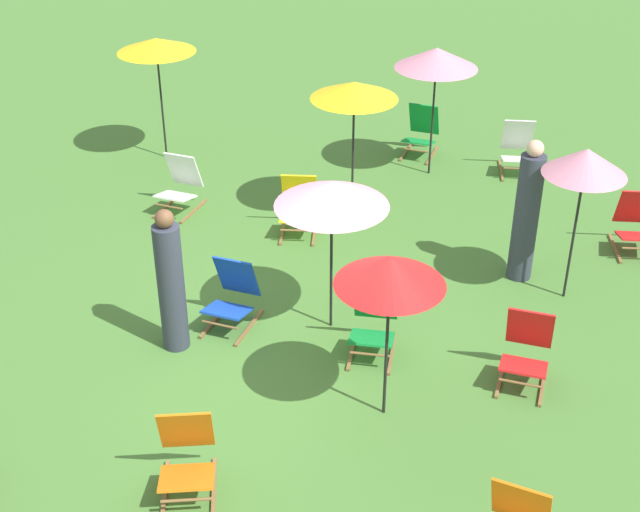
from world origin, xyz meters
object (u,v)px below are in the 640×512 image
object	(u,v)px
umbrella_0	(437,58)
umbrella_5	(332,194)
deckchair_11	(421,132)
person_1	(171,284)
deckchair_8	(187,457)
deckchair_2	(517,149)
deckchair_9	(180,185)
deckchair_3	(374,323)
umbrella_2	(390,271)
person_0	(526,215)
deckchair_12	(636,224)
umbrella_3	(354,91)
deckchair_7	(526,350)
deckchair_4	(232,296)
umbrella_4	(586,162)
deckchair_10	(299,207)
umbrella_1	(156,45)

from	to	relation	value
umbrella_0	umbrella_5	distance (m)	4.46
deckchair_11	person_1	xyz separation A→B (m)	(-2.19, -5.84, 0.44)
deckchair_8	deckchair_2	bearing A→B (deg)	53.43
deckchair_9	person_1	distance (m)	3.40
deckchair_3	umbrella_2	distance (m)	1.67
deckchair_2	umbrella_0	size ratio (longest dim) A/B	0.42
umbrella_0	deckchair_2	bearing A→B (deg)	14.37
deckchair_11	person_0	bearing A→B (deg)	-56.80
deckchair_12	deckchair_8	bearing A→B (deg)	-135.86
deckchair_2	umbrella_0	bearing A→B (deg)	-170.45
deckchair_2	umbrella_5	world-z (taller)	umbrella_5
person_0	deckchair_11	bearing A→B (deg)	-113.94
umbrella_3	person_0	bearing A→B (deg)	-26.22
deckchair_2	deckchair_9	bearing A→B (deg)	-159.65
deckchair_8	deckchair_7	bearing A→B (deg)	20.80
deckchair_9	deckchair_2	bearing A→B (deg)	35.17
deckchair_4	umbrella_3	bearing A→B (deg)	80.79
umbrella_0	umbrella_4	world-z (taller)	umbrella_0
umbrella_0	umbrella_2	bearing A→B (deg)	-89.71
deckchair_8	umbrella_4	world-z (taller)	umbrella_4
deckchair_8	deckchair_11	world-z (taller)	same
deckchair_8	deckchair_12	size ratio (longest dim) A/B	1.03
deckchair_10	umbrella_5	distance (m)	2.67
deckchair_12	deckchair_9	bearing A→B (deg)	174.25
deckchair_3	umbrella_2	xyz separation A→B (m)	(0.25, -1.02, 1.30)
deckchair_10	umbrella_0	distance (m)	3.13
umbrella_0	umbrella_1	world-z (taller)	umbrella_0
umbrella_1	person_1	bearing A→B (deg)	-69.29
deckchair_3	umbrella_3	bearing A→B (deg)	101.97
deckchair_4	deckchair_12	xyz separation A→B (m)	(4.75, 2.68, 0.00)
umbrella_2	person_1	xyz separation A→B (m)	(-2.43, 0.70, -0.86)
deckchair_2	umbrella_4	world-z (taller)	umbrella_4
umbrella_0	person_0	xyz separation A→B (m)	(1.37, -2.87, -0.97)
deckchair_8	person_0	world-z (taller)	person_0
umbrella_4	person_1	size ratio (longest dim) A/B	1.14
umbrella_0	deckchair_3	bearing A→B (deg)	-92.69
umbrella_0	umbrella_5	size ratio (longest dim) A/B	1.09
deckchair_7	umbrella_0	xyz separation A→B (m)	(-1.41, 4.98, 1.48)
deckchair_9	deckchair_10	xyz separation A→B (m)	(1.81, -0.34, 0.00)
deckchair_11	umbrella_4	distance (m)	4.73
umbrella_5	deckchair_2	bearing A→B (deg)	66.09
umbrella_1	deckchair_7	bearing A→B (deg)	-40.20
person_0	deckchair_4	bearing A→B (deg)	-20.30
deckchair_4	deckchair_7	distance (m)	3.33
deckchair_3	person_0	xyz separation A→B (m)	(1.60, 1.90, 0.51)
deckchair_7	deckchair_9	xyz separation A→B (m)	(-4.83, 3.08, 0.00)
deckchair_3	umbrella_5	bearing A→B (deg)	143.17
deckchair_11	deckchair_12	world-z (taller)	same
deckchair_3	deckchair_8	size ratio (longest dim) A/B	0.97
deckchair_9	umbrella_0	xyz separation A→B (m)	(3.42, 1.89, 1.48)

